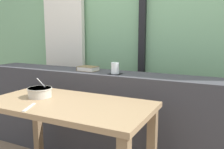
{
  "coord_description": "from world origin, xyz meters",
  "views": [
    {
      "loc": [
        0.89,
        -1.34,
        1.18
      ],
      "look_at": [
        -0.01,
        0.49,
        0.83
      ],
      "focal_mm": 38.79,
      "sensor_mm": 36.0,
      "label": 1
    }
  ],
  "objects_px": {
    "breakfast_table": "(68,119)",
    "fork_utensil": "(29,107)",
    "soup_bowl": "(40,92)",
    "coaster_square": "(115,74)",
    "closed_book": "(88,69)",
    "juice_glass": "(115,68)"
  },
  "relations": [
    {
      "from": "breakfast_table",
      "to": "closed_book",
      "type": "xyz_separation_m",
      "value": [
        -0.21,
        0.6,
        0.26
      ]
    },
    {
      "from": "closed_book",
      "to": "soup_bowl",
      "type": "distance_m",
      "value": 0.59
    },
    {
      "from": "closed_book",
      "to": "fork_utensil",
      "type": "relative_size",
      "value": 1.07
    },
    {
      "from": "coaster_square",
      "to": "soup_bowl",
      "type": "bearing_deg",
      "value": -125.23
    },
    {
      "from": "juice_glass",
      "to": "closed_book",
      "type": "relative_size",
      "value": 0.53
    },
    {
      "from": "breakfast_table",
      "to": "fork_utensil",
      "type": "relative_size",
      "value": 6.74
    },
    {
      "from": "soup_bowl",
      "to": "breakfast_table",
      "type": "bearing_deg",
      "value": -4.68
    },
    {
      "from": "breakfast_table",
      "to": "juice_glass",
      "type": "distance_m",
      "value": 0.62
    },
    {
      "from": "breakfast_table",
      "to": "coaster_square",
      "type": "xyz_separation_m",
      "value": [
        0.1,
        0.54,
        0.24
      ]
    },
    {
      "from": "coaster_square",
      "to": "closed_book",
      "type": "height_order",
      "value": "closed_book"
    },
    {
      "from": "closed_book",
      "to": "soup_bowl",
      "type": "xyz_separation_m",
      "value": [
        -0.06,
        -0.58,
        -0.11
      ]
    },
    {
      "from": "breakfast_table",
      "to": "fork_utensil",
      "type": "distance_m",
      "value": 0.28
    },
    {
      "from": "breakfast_table",
      "to": "closed_book",
      "type": "distance_m",
      "value": 0.69
    },
    {
      "from": "juice_glass",
      "to": "closed_book",
      "type": "distance_m",
      "value": 0.31
    },
    {
      "from": "juice_glass",
      "to": "coaster_square",
      "type": "bearing_deg",
      "value": 0.0
    },
    {
      "from": "breakfast_table",
      "to": "coaster_square",
      "type": "relative_size",
      "value": 11.47
    },
    {
      "from": "juice_glass",
      "to": "fork_utensil",
      "type": "xyz_separation_m",
      "value": [
        -0.24,
        -0.75,
        -0.17
      ]
    },
    {
      "from": "soup_bowl",
      "to": "coaster_square",
      "type": "bearing_deg",
      "value": 54.77
    },
    {
      "from": "coaster_square",
      "to": "closed_book",
      "type": "xyz_separation_m",
      "value": [
        -0.31,
        0.06,
        0.02
      ]
    },
    {
      "from": "coaster_square",
      "to": "soup_bowl",
      "type": "distance_m",
      "value": 0.64
    },
    {
      "from": "breakfast_table",
      "to": "fork_utensil",
      "type": "height_order",
      "value": "fork_utensil"
    },
    {
      "from": "breakfast_table",
      "to": "coaster_square",
      "type": "bearing_deg",
      "value": 79.58
    }
  ]
}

